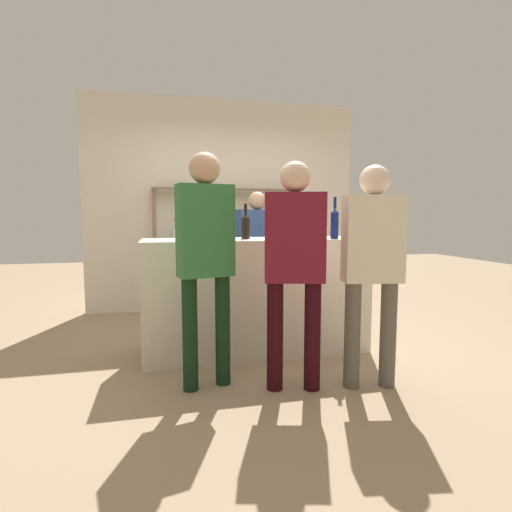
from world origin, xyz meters
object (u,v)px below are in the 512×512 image
at_px(counter_bottle_0, 309,224).
at_px(customer_left, 206,249).
at_px(wine_glass, 325,226).
at_px(counter_bottle_4, 311,223).
at_px(counter_bottle_1, 246,225).
at_px(counter_bottle_2, 184,225).
at_px(server_behind_counter, 257,249).
at_px(counter_bottle_3, 335,223).
at_px(customer_right, 372,258).
at_px(customer_center, 294,258).

distance_m(counter_bottle_0, customer_left, 1.24).
bearing_deg(wine_glass, counter_bottle_4, 98.10).
height_order(counter_bottle_0, counter_bottle_1, counter_bottle_0).
bearing_deg(counter_bottle_2, counter_bottle_4, 1.46).
bearing_deg(server_behind_counter, counter_bottle_3, 14.49).
bearing_deg(wine_glass, counter_bottle_2, 170.36).
xyz_separation_m(counter_bottle_4, customer_left, (-1.10, -0.78, -0.17)).
height_order(counter_bottle_1, customer_right, customer_right).
height_order(server_behind_counter, customer_right, customer_right).
bearing_deg(customer_right, counter_bottle_4, 13.64).
relative_size(customer_center, customer_right, 1.01).
height_order(counter_bottle_4, server_behind_counter, server_behind_counter).
distance_m(counter_bottle_3, server_behind_counter, 1.19).
distance_m(counter_bottle_3, customer_left, 1.36).
bearing_deg(wine_glass, server_behind_counter, 110.35).
height_order(counter_bottle_3, server_behind_counter, server_behind_counter).
bearing_deg(customer_center, wine_glass, -22.54).
height_order(counter_bottle_1, counter_bottle_2, counter_bottle_2).
height_order(wine_glass, customer_right, customer_right).
distance_m(counter_bottle_2, wine_glass, 1.27).
distance_m(counter_bottle_4, customer_right, 1.07).
xyz_separation_m(wine_glass, customer_left, (-1.14, -0.54, -0.14)).
bearing_deg(customer_center, server_behind_counter, 9.18).
xyz_separation_m(counter_bottle_2, wine_glass, (1.25, -0.21, -0.01)).
bearing_deg(customer_center, customer_right, -84.45).
xyz_separation_m(counter_bottle_1, wine_glass, (0.71, -0.14, -0.01)).
distance_m(wine_glass, customer_right, 0.83).
xyz_separation_m(counter_bottle_4, wine_glass, (0.03, -0.24, -0.02)).
bearing_deg(counter_bottle_4, counter_bottle_2, -178.54).
relative_size(counter_bottle_4, customer_left, 0.21).
relative_size(counter_bottle_1, customer_left, 0.19).
relative_size(counter_bottle_3, customer_left, 0.22).
relative_size(counter_bottle_4, wine_glass, 2.30).
distance_m(counter_bottle_1, wine_glass, 0.72).
xyz_separation_m(counter_bottle_0, counter_bottle_4, (0.07, 0.11, 0.01)).
xyz_separation_m(counter_bottle_4, customer_right, (0.07, -1.04, -0.24)).
relative_size(counter_bottle_2, customer_right, 0.20).
relative_size(counter_bottle_0, counter_bottle_1, 1.02).
xyz_separation_m(counter_bottle_2, customer_left, (0.11, -0.75, -0.16)).
height_order(counter_bottle_3, customer_left, customer_left).
xyz_separation_m(counter_bottle_4, server_behind_counter, (-0.35, 0.79, -0.31)).
bearing_deg(counter_bottle_3, counter_bottle_4, 117.82).
bearing_deg(counter_bottle_4, counter_bottle_1, -171.19).
bearing_deg(customer_right, counter_bottle_1, 48.09).
bearing_deg(counter_bottle_3, counter_bottle_1, 169.93).
xyz_separation_m(wine_glass, server_behind_counter, (-0.38, 1.04, -0.28)).
bearing_deg(customer_left, counter_bottle_3, -79.50).
bearing_deg(counter_bottle_3, counter_bottle_2, 170.90).
relative_size(counter_bottle_0, customer_center, 0.21).
bearing_deg(wine_glass, counter_bottle_0, 127.64).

